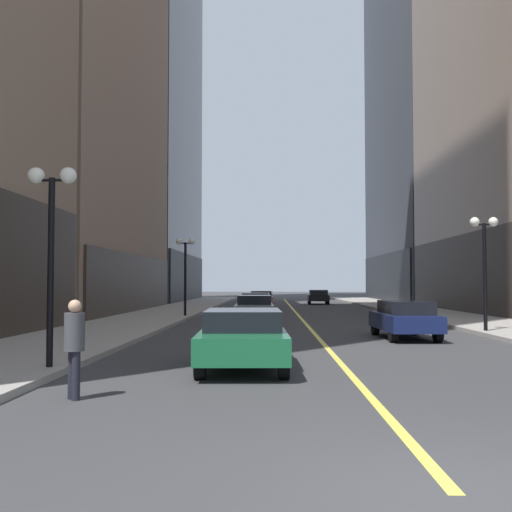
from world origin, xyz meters
TOP-DOWN VIEW (x-y plane):
  - ground_plane at (0.00, 35.00)m, footprint 200.00×200.00m
  - sidewalk_left at (-8.25, 35.00)m, footprint 4.50×78.00m
  - sidewalk_right at (8.25, 35.00)m, footprint 4.50×78.00m
  - lane_centre_stripe at (0.00, 35.00)m, footprint 0.16×70.00m
  - building_left_mid at (-16.28, 34.50)m, footprint 11.76×24.00m
  - car_green at (-2.31, 8.32)m, footprint 2.04×4.51m
  - car_navy at (2.99, 15.93)m, footprint 1.81×4.26m
  - car_grey at (-2.50, 25.54)m, footprint 2.00×4.80m
  - car_silver at (-2.58, 32.73)m, footprint 1.97×4.22m
  - car_red at (-2.36, 42.96)m, footprint 1.96×4.16m
  - car_black at (2.73, 51.34)m, footprint 2.02×4.13m
  - pedestrian_with_orange_bag at (-4.95, 4.51)m, footprint 0.48×0.48m
  - street_lamp_left_near at (-6.40, 7.38)m, footprint 1.06×0.36m
  - street_lamp_left_far at (-6.40, 28.31)m, footprint 1.06×0.36m
  - street_lamp_right_mid at (6.40, 17.71)m, footprint 1.06×0.36m

SIDE VIEW (x-z plane):
  - ground_plane at x=0.00m, z-range 0.00..0.00m
  - lane_centre_stripe at x=0.00m, z-range 0.00..0.01m
  - sidewalk_left at x=-8.25m, z-range 0.00..0.15m
  - sidewalk_right at x=8.25m, z-range 0.00..0.15m
  - car_navy at x=2.99m, z-range 0.06..1.38m
  - car_red at x=-2.36m, z-range 0.06..1.38m
  - car_silver at x=-2.58m, z-range 0.06..1.38m
  - car_black at x=2.73m, z-range 0.06..1.38m
  - car_green at x=-2.31m, z-range 0.06..1.38m
  - car_grey at x=-2.50m, z-range 0.06..1.38m
  - pedestrian_with_orange_bag at x=-4.95m, z-range 0.13..1.79m
  - street_lamp_left_near at x=-6.40m, z-range 1.04..5.47m
  - street_lamp_left_far at x=-6.40m, z-range 1.04..5.47m
  - street_lamp_right_mid at x=6.40m, z-range 1.04..5.47m
  - building_left_mid at x=-16.28m, z-range -0.07..31.27m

